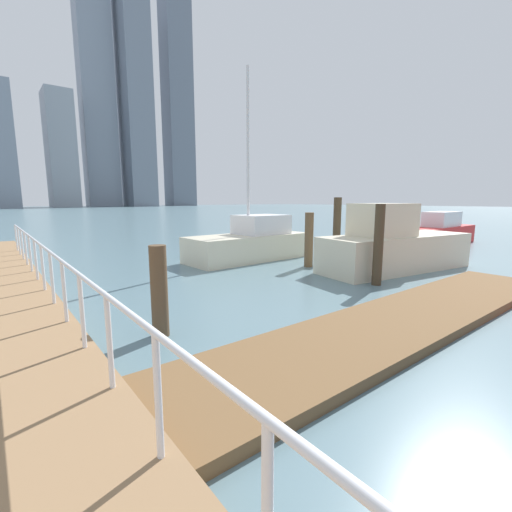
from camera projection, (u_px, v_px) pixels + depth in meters
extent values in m
plane|color=slate|center=(144.00, 273.00, 11.74)|extent=(300.00, 300.00, 0.00)
cube|color=brown|center=(404.00, 320.00, 6.89)|extent=(11.62, 2.00, 0.18)
cylinder|color=white|center=(158.00, 397.00, 2.70)|extent=(0.06, 0.06, 1.05)
cylinder|color=white|center=(110.00, 342.00, 3.74)|extent=(0.06, 0.06, 1.05)
cylinder|color=white|center=(82.00, 311.00, 4.77)|extent=(0.06, 0.06, 1.05)
cylinder|color=white|center=(64.00, 292.00, 5.81)|extent=(0.06, 0.06, 1.05)
cylinder|color=white|center=(52.00, 278.00, 6.84)|extent=(0.06, 0.06, 1.05)
cylinder|color=white|center=(43.00, 268.00, 7.88)|extent=(0.06, 0.06, 1.05)
cylinder|color=white|center=(36.00, 260.00, 8.91)|extent=(0.06, 0.06, 1.05)
cylinder|color=white|center=(30.00, 254.00, 9.95)|extent=(0.06, 0.06, 1.05)
cylinder|color=white|center=(26.00, 249.00, 10.98)|extent=(0.06, 0.06, 1.05)
cylinder|color=white|center=(22.00, 244.00, 12.02)|extent=(0.06, 0.06, 1.05)
cylinder|color=white|center=(19.00, 241.00, 13.05)|extent=(0.06, 0.06, 1.05)
cylinder|color=white|center=(16.00, 238.00, 14.09)|extent=(0.06, 0.06, 1.05)
cylinder|color=white|center=(198.00, 366.00, 2.10)|extent=(0.06, 30.63, 0.06)
cylinder|color=#473826|center=(337.00, 229.00, 14.29)|extent=(0.32, 0.32, 2.56)
cylinder|color=brown|center=(309.00, 240.00, 12.71)|extent=(0.32, 0.32, 2.00)
cylinder|color=#473826|center=(378.00, 245.00, 9.90)|extent=(0.27, 0.27, 2.35)
cylinder|color=brown|center=(159.00, 291.00, 6.17)|extent=(0.30, 0.30, 1.67)
cube|color=red|center=(437.00, 236.00, 19.02)|extent=(6.77, 1.73, 1.00)
cube|color=white|center=(442.00, 219.00, 19.14)|extent=(2.47, 1.29, 0.82)
cube|color=beige|center=(396.00, 252.00, 12.19)|extent=(6.09, 2.72, 1.24)
cube|color=beige|center=(382.00, 220.00, 11.62)|extent=(2.07, 1.77, 1.10)
cube|color=beige|center=(248.00, 247.00, 14.30)|extent=(5.33, 2.24, 1.04)
cube|color=white|center=(261.00, 224.00, 14.61)|extent=(2.13, 1.70, 0.80)
cylinder|color=silver|center=(248.00, 153.00, 13.70)|extent=(0.12, 0.12, 6.51)
cube|color=#8C939E|center=(61.00, 150.00, 118.68)|extent=(8.58, 11.82, 38.75)
cube|color=gray|center=(97.00, 99.00, 130.61)|extent=(12.53, 13.62, 80.50)
cube|color=slate|center=(135.00, 90.00, 131.92)|extent=(10.27, 12.53, 88.18)
cube|color=slate|center=(178.00, 107.00, 149.22)|extent=(11.79, 9.17, 84.84)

